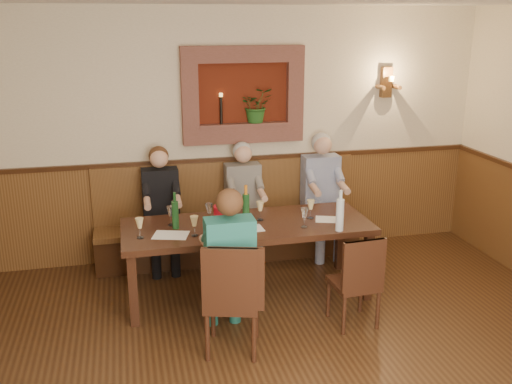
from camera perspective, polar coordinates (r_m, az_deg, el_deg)
room_shell at (r=3.50m, az=5.51°, el=4.21°), size 6.04×6.04×2.82m
wainscoting at (r=3.99m, az=4.97°, el=-14.34°), size 6.02×6.02×1.15m
wall_niche at (r=6.38m, az=-0.92°, el=9.28°), size 1.36×0.30×1.06m
wall_sconce at (r=6.89m, az=12.96°, el=10.58°), size 0.25×0.20×0.35m
dining_table at (r=5.56m, az=-0.89°, el=-3.91°), size 2.40×0.90×0.75m
bench at (r=6.55m, az=-2.64°, el=-3.89°), size 3.00×0.45×1.11m
chair_near_left at (r=4.81m, az=-2.38°, el=-12.57°), size 0.54×0.54×0.99m
chair_near_right at (r=5.27m, az=9.77°, el=-10.43°), size 0.41×0.41×0.87m
person_bench_left at (r=6.29m, az=-9.35°, el=-2.77°), size 0.39×0.48×1.36m
person_bench_mid at (r=6.40m, az=-1.17°, el=-2.17°), size 0.39×0.48×1.36m
person_bench_right at (r=6.63m, az=6.63°, el=-1.33°), size 0.42×0.51×1.42m
person_chair_front at (r=4.84m, az=-2.78°, el=-8.60°), size 0.40×0.49×1.38m
spittoon_bucket at (r=5.35m, az=-3.15°, el=-2.62°), size 0.24×0.24×0.24m
wine_bottle_green_a at (r=5.50m, az=-1.01°, el=-1.59°), size 0.08×0.08×0.38m
wine_bottle_green_b at (r=5.42m, az=-8.08°, el=-2.20°), size 0.08×0.08×0.36m
water_bottle at (r=5.37m, az=8.39°, el=-2.20°), size 0.08×0.08×0.39m
tasting_sheet_a at (r=5.31m, az=-8.52°, el=-4.28°), size 0.37×0.31×0.00m
tasting_sheet_b at (r=5.40m, az=-0.77°, el=-3.71°), size 0.29×0.21×0.00m
tasting_sheet_c at (r=5.69m, az=7.34°, el=-2.74°), size 0.32×0.27×0.00m
tasting_sheet_d at (r=5.23m, az=-3.38°, el=-4.45°), size 0.30×0.26×0.00m
wine_glass_0 at (r=5.23m, az=-6.18°, el=-3.40°), size 0.08×0.08×0.19m
wine_glass_1 at (r=5.26m, az=-11.55°, el=-3.56°), size 0.08×0.08×0.19m
wine_glass_2 at (r=5.60m, az=0.42°, el=-1.90°), size 0.08×0.08×0.19m
wine_glass_3 at (r=5.43m, az=4.85°, el=-2.58°), size 0.08×0.08×0.19m
wine_glass_4 at (r=5.18m, az=-1.77°, el=-3.49°), size 0.08×0.08×0.19m
wine_glass_5 at (r=5.61m, az=8.38°, el=-2.08°), size 0.08×0.08×0.19m
wine_glass_6 at (r=5.68m, az=5.48°, el=-1.73°), size 0.08×0.08×0.19m
wine_glass_7 at (r=5.52m, az=-8.52°, el=-2.38°), size 0.08×0.08×0.19m
wine_glass_8 at (r=5.56m, az=-4.71°, el=-2.10°), size 0.08×0.08×0.19m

